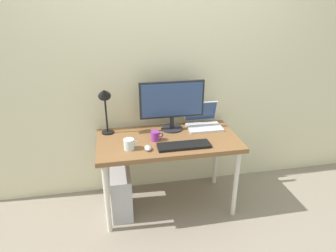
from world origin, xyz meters
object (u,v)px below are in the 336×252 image
coffee_mug (155,136)px  mouse (148,148)px  monitor (172,102)px  computer_tower (121,193)px  desk_lamp (105,100)px  keyboard (184,146)px  glass_cup (129,144)px  desk (168,145)px  laptop (203,120)px

coffee_mug → mouse: bearing=-118.0°
monitor → computer_tower: size_ratio=1.41×
desk_lamp → keyboard: bearing=-30.8°
desk_lamp → mouse: bearing=-48.7°
monitor → coffee_mug: 0.36m
computer_tower → monitor: bearing=23.0°
keyboard → computer_tower: 0.76m
monitor → glass_cup: (-0.42, -0.32, -0.22)m
desk_lamp → mouse: (0.32, -0.36, -0.31)m
monitor → glass_cup: 0.58m
desk → mouse: mouse is taller
monitor → mouse: 0.52m
keyboard → coffee_mug: bearing=142.1°
laptop → desk_lamp: (-0.90, -0.02, 0.27)m
coffee_mug → computer_tower: size_ratio=0.27×
laptop → computer_tower: laptop is taller
laptop → glass_cup: 0.80m
computer_tower → coffee_mug: bearing=2.8°
glass_cup → monitor: bearing=37.4°
computer_tower → keyboard: bearing=-15.6°
monitor → mouse: monitor is taller
glass_cup → computer_tower: size_ratio=0.29×
desk → coffee_mug: 0.16m
glass_cup → desk_lamp: bearing=118.1°
desk → computer_tower: (-0.44, -0.03, -0.43)m
desk → monitor: bearing=68.7°
monitor → computer_tower: monitor is taller
desk → glass_cup: size_ratio=10.18×
computer_tower → mouse: bearing=-31.4°
monitor → desk_lamp: (-0.59, 0.00, 0.06)m
computer_tower → laptop: bearing=16.1°
keyboard → mouse: mouse is taller
keyboard → coffee_mug: coffee_mug is taller
keyboard → glass_cup: glass_cup is taller
desk_lamp → computer_tower: (0.08, -0.22, -0.82)m
desk_lamp → coffee_mug: size_ratio=4.11×
laptop → desk_lamp: bearing=-178.8°
desk → desk_lamp: size_ratio=2.71×
desk → glass_cup: bearing=-158.9°
desk → computer_tower: bearing=-176.1°
desk → glass_cup: (-0.35, -0.13, 0.11)m
keyboard → coffee_mug: (-0.21, 0.17, 0.03)m
monitor → keyboard: monitor is taller
laptop → desk_lamp: size_ratio=0.70×
laptop → computer_tower: bearing=-163.9°
monitor → keyboard: bearing=-85.9°
monitor → desk_lamp: size_ratio=1.30×
desk_lamp → glass_cup: (0.17, -0.32, -0.28)m
desk → monitor: size_ratio=2.09×
desk → keyboard: (0.10, -0.18, 0.08)m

